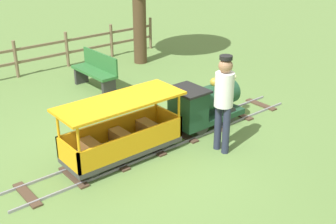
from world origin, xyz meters
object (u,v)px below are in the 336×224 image
at_px(locomotive, 204,103).
at_px(park_bench, 96,71).
at_px(passenger_car, 122,135).
at_px(conductor_person, 224,97).

xyz_separation_m(locomotive, park_bench, (-2.94, -0.48, -0.07)).
height_order(locomotive, passenger_car, locomotive).
relative_size(locomotive, passenger_car, 0.72).
distance_m(passenger_car, park_bench, 3.21).
relative_size(conductor_person, park_bench, 1.24).
bearing_deg(conductor_person, locomotive, 155.20).
xyz_separation_m(locomotive, conductor_person, (0.80, -0.37, 0.47)).
xyz_separation_m(passenger_car, park_bench, (-2.94, 1.28, -0.01)).
xyz_separation_m(conductor_person, park_bench, (-3.74, -0.11, -0.54)).
distance_m(conductor_person, park_bench, 3.78).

